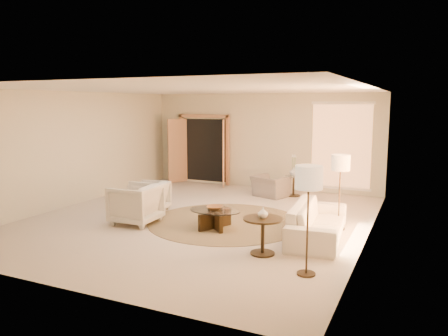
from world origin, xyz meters
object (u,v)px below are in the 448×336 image
at_px(armchair_left, 150,195).
at_px(accent_chair, 270,183).
at_px(side_table, 294,184).
at_px(floor_lamp_near, 341,166).
at_px(bowl, 215,208).
at_px(end_table, 263,229).
at_px(floor_lamp_far, 309,182).
at_px(sofa, 318,221).
at_px(side_vase, 294,172).
at_px(coffee_table, 215,217).
at_px(armchair_right, 136,202).
at_px(end_vase, 263,213).

relative_size(armchair_left, accent_chair, 0.90).
xyz_separation_m(side_table, floor_lamp_near, (1.70, -2.73, 0.95)).
relative_size(side_table, bowl, 1.68).
bearing_deg(end_table, floor_lamp_far, -32.66).
bearing_deg(sofa, floor_lamp_far, -177.48).
bearing_deg(end_table, side_vase, 99.68).
bearing_deg(bowl, side_vase, 81.31).
distance_m(coffee_table, side_vase, 3.80).
bearing_deg(side_vase, side_table, 0.00).
bearing_deg(armchair_right, sofa, 96.53).
xyz_separation_m(sofa, floor_lamp_near, (0.25, 0.76, 0.96)).
relative_size(sofa, floor_lamp_far, 1.38).
bearing_deg(coffee_table, armchair_right, -168.86).
bearing_deg(side_table, accent_chair, -148.94).
distance_m(side_table, floor_lamp_far, 5.68).
relative_size(armchair_right, end_table, 1.39).
xyz_separation_m(sofa, bowl, (-2.02, -0.24, 0.10)).
distance_m(sofa, end_vase, 1.46).
bearing_deg(accent_chair, side_table, -130.83).
bearing_deg(side_vase, coffee_table, -98.69).
distance_m(coffee_table, bowl, 0.19).
height_order(sofa, coffee_table, sofa).
height_order(bowl, end_vase, end_vase).
height_order(sofa, floor_lamp_near, floor_lamp_near).
xyz_separation_m(armchair_right, coffee_table, (1.69, 0.33, -0.21)).
height_order(floor_lamp_far, end_vase, floor_lamp_far).
relative_size(coffee_table, floor_lamp_near, 0.80).
distance_m(armchair_right, end_vase, 3.15).
height_order(armchair_right, side_vase, armchair_right).
bearing_deg(side_table, floor_lamp_far, -72.28).
bearing_deg(accent_chair, bowl, 107.82).
relative_size(accent_chair, coffee_table, 0.72).
distance_m(armchair_left, accent_chair, 3.43).
bearing_deg(side_vase, bowl, -98.69).
relative_size(armchair_left, end_table, 1.18).
bearing_deg(side_vase, sofa, -67.44).
relative_size(sofa, accent_chair, 2.59).
bearing_deg(sofa, bowl, 91.52).
bearing_deg(side_vase, floor_lamp_near, -58.08).
height_order(armchair_right, end_vase, armchair_right).
distance_m(bowl, end_vase, 1.74).
bearing_deg(side_vase, end_vase, -80.32).
height_order(end_table, floor_lamp_far, floor_lamp_far).
height_order(armchair_left, floor_lamp_near, floor_lamp_near).
height_order(armchair_left, end_table, armchair_left).
distance_m(end_table, bowl, 1.71).
distance_m(accent_chair, side_table, 0.65).
height_order(end_table, bowl, end_table).
xyz_separation_m(sofa, side_table, (-1.45, 3.49, 0.01)).
height_order(armchair_left, floor_lamp_far, floor_lamp_far).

